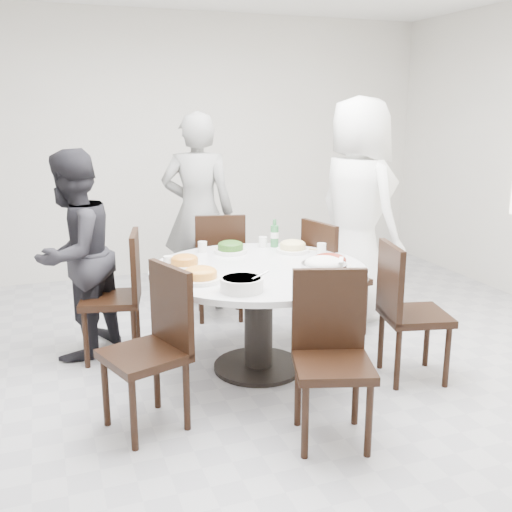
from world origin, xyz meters
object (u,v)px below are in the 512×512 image
object	(u,v)px
chair_sw	(144,352)
chair_se	(415,312)
soup_bowl	(242,284)
beverage_bottle	(275,233)
diner_left	(74,255)
chair_n	(220,265)
dining_table	(258,319)
diner_right	(357,210)
chair_s	(333,362)
rice_bowl	(324,273)
chair_ne	(336,277)
diner_middle	(198,212)
chair_nw	(111,296)

from	to	relation	value
chair_sw	chair_se	size ratio (longest dim) A/B	1.00
soup_bowl	beverage_bottle	distance (m)	1.17
diner_left	beverage_bottle	size ratio (longest dim) A/B	6.99
chair_n	diner_left	size ratio (longest dim) A/B	0.62
diner_left	soup_bowl	distance (m)	1.48
chair_sw	beverage_bottle	bearing A→B (deg)	112.08
dining_table	diner_left	world-z (taller)	diner_left
diner_right	beverage_bottle	xyz separation A→B (m)	(-0.87, -0.24, -0.10)
chair_s	rice_bowl	bearing A→B (deg)	87.00
chair_ne	soup_bowl	distance (m)	1.47
diner_middle	diner_left	distance (m)	1.38
chair_ne	diner_middle	distance (m)	1.42
chair_n	diner_middle	distance (m)	0.55
chair_nw	rice_bowl	world-z (taller)	chair_nw
rice_bowl	beverage_bottle	bearing A→B (deg)	86.39
dining_table	chair_n	world-z (taller)	chair_n
soup_bowl	dining_table	bearing A→B (deg)	59.15
chair_se	diner_left	bearing A→B (deg)	73.26
chair_s	beverage_bottle	world-z (taller)	beverage_bottle
chair_ne	soup_bowl	world-z (taller)	chair_ne
dining_table	chair_sw	size ratio (longest dim) A/B	1.58
chair_se	chair_nw	bearing A→B (deg)	73.87
dining_table	diner_middle	distance (m)	1.57
chair_s	soup_bowl	xyz separation A→B (m)	(-0.34, 0.57, 0.32)
chair_ne	chair_n	distance (m)	1.05
chair_nw	diner_right	xyz separation A→B (m)	(2.15, 0.23, 0.48)
chair_se	rice_bowl	bearing A→B (deg)	100.28
chair_sw	diner_left	bearing A→B (deg)	173.47
chair_n	chair_nw	size ratio (longest dim) A/B	1.00
chair_n	diner_right	xyz separation A→B (m)	(1.14, -0.36, 0.48)
chair_ne	rice_bowl	bearing A→B (deg)	134.80
beverage_bottle	chair_ne	bearing A→B (deg)	-10.29
chair_nw	chair_s	xyz separation A→B (m)	(1.01, -1.59, 0.00)
chair_se	diner_left	xyz separation A→B (m)	(-2.13, 1.21, 0.29)
dining_table	chair_se	xyz separation A→B (m)	(0.95, -0.50, 0.10)
chair_nw	diner_left	bearing A→B (deg)	-111.96
chair_n	diner_middle	world-z (taller)	diner_middle
chair_n	diner_right	world-z (taller)	diner_right
chair_ne	chair_se	distance (m)	0.95
chair_ne	chair_s	world-z (taller)	same
chair_se	diner_middle	world-z (taller)	diner_middle
chair_ne	chair_s	size ratio (longest dim) A/B	1.00
chair_sw	soup_bowl	world-z (taller)	chair_sw
dining_table	chair_nw	size ratio (longest dim) A/B	1.58
chair_n	beverage_bottle	size ratio (longest dim) A/B	4.31
chair_n	diner_left	distance (m)	1.34
chair_n	rice_bowl	world-z (taller)	chair_n
dining_table	chair_se	distance (m)	1.08
chair_nw	chair_se	world-z (taller)	same
chair_n	chair_s	size ratio (longest dim) A/B	1.00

